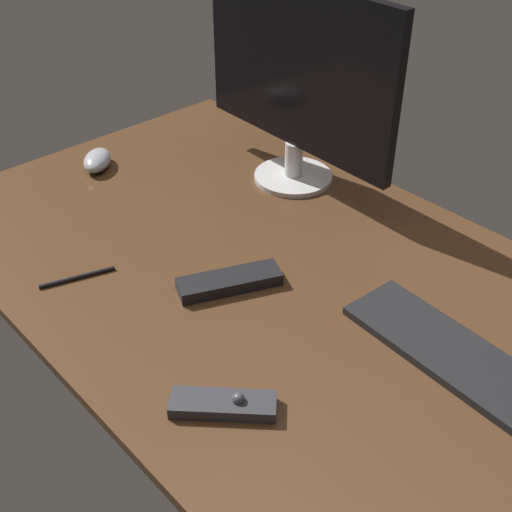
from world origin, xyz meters
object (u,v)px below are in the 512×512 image
computer_mouse (97,160)px  pen (77,277)px  media_remote (224,404)px  tv_remote (229,282)px  monitor (297,79)px  keyboard (461,360)px

computer_mouse → pen: size_ratio=0.75×
computer_mouse → media_remote: computer_mouse is taller
tv_remote → computer_mouse: bearing=107.3°
media_remote → tv_remote: size_ratio=0.77×
computer_mouse → monitor: bearing=84.5°
keyboard → computer_mouse: size_ratio=3.87×
monitor → pen: 59.86cm
pen → keyboard: bearing=-43.0°
keyboard → tv_remote: tv_remote is taller
keyboard → computer_mouse: 93.76cm
keyboard → tv_remote: (-38.98, -14.26, 0.45)cm
tv_remote → keyboard: bearing=-46.1°
computer_mouse → media_remote: 79.67cm
monitor → tv_remote: bearing=-59.4°
monitor → pen: size_ratio=3.80×
media_remote → pen: size_ratio=1.04×
keyboard → tv_remote: size_ratio=2.15×
monitor → computer_mouse: size_ratio=5.07×
monitor → keyboard: (59.06, -21.87, -22.83)cm
computer_mouse → media_remote: size_ratio=0.72×
computer_mouse → pen: bearing=6.8°
keyboard → media_remote: 37.87cm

